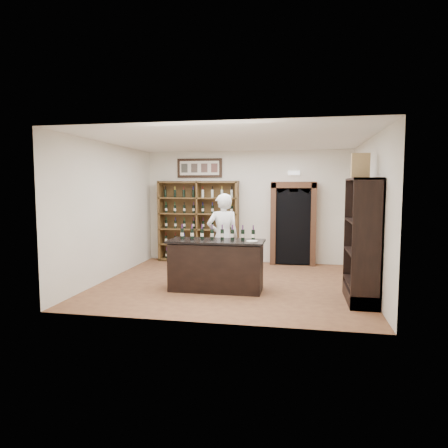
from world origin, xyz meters
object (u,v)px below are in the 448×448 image
at_px(side_cabinet, 363,260).
at_px(shopkeeper, 223,238).
at_px(wine_crate, 360,166).
at_px(tasting_counter, 216,265).
at_px(counter_bottle_0, 182,233).
at_px(wine_shelf, 199,221).

bearing_deg(side_cabinet, shopkeeper, 158.52).
height_order(side_cabinet, wine_crate, wine_crate).
bearing_deg(shopkeeper, tasting_counter, 68.72).
xyz_separation_m(tasting_counter, counter_bottle_0, (-0.72, 0.09, 0.61)).
distance_m(tasting_counter, wine_crate, 3.28).
xyz_separation_m(wine_shelf, wine_crate, (3.76, -3.04, 1.32)).
distance_m(tasting_counter, shopkeeper, 0.90).
relative_size(wine_shelf, tasting_counter, 1.17).
height_order(shopkeeper, wine_crate, wine_crate).
bearing_deg(side_cabinet, counter_bottle_0, 173.50).
relative_size(counter_bottle_0, shopkeeper, 0.16).
xyz_separation_m(side_cabinet, wine_crate, (-0.07, 0.20, 1.67)).
distance_m(tasting_counter, side_cabinet, 2.75).
xyz_separation_m(shopkeeper, wine_crate, (2.67, -0.88, 1.47)).
distance_m(wine_shelf, shopkeeper, 2.42).
distance_m(tasting_counter, counter_bottle_0, 0.95).
bearing_deg(shopkeeper, side_cabinet, 136.24).
height_order(tasting_counter, shopkeeper, shopkeeper).
bearing_deg(counter_bottle_0, side_cabinet, -6.50).
xyz_separation_m(wine_shelf, counter_bottle_0, (0.38, -2.84, 0.01)).
bearing_deg(wine_shelf, wine_crate, -38.97).
bearing_deg(side_cabinet, tasting_counter, 173.72).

